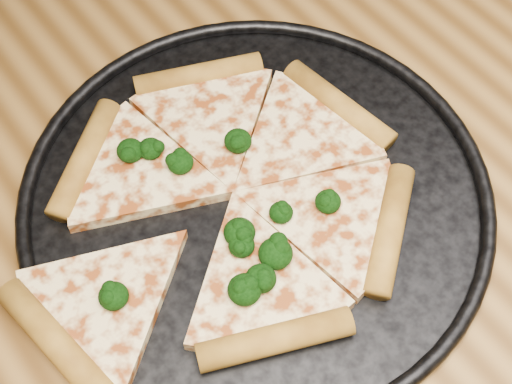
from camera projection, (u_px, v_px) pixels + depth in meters
dining_table at (283, 324)px, 0.70m from camera, size 1.20×0.90×0.75m
pizza_pan at (256, 197)px, 0.66m from camera, size 0.42×0.42×0.02m
pizza at (225, 199)px, 0.65m from camera, size 0.36×0.32×0.02m
broccoli_florets at (225, 222)px, 0.62m from camera, size 0.21×0.19×0.02m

